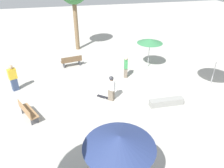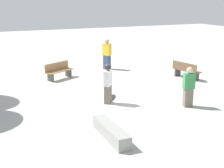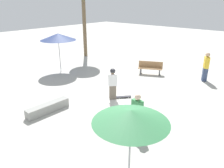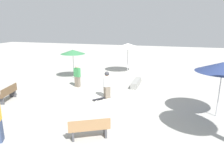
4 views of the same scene
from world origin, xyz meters
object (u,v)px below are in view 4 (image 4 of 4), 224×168
object	(u,v)px
skater_main	(107,84)
shade_umbrella_green	(73,52)
skateboard	(99,99)
shade_umbrella_navy	(223,67)
bench_near	(7,93)
bystander_far	(77,76)
shade_umbrella_white	(128,46)
concrete_ledge	(136,83)
bench_far	(89,129)

from	to	relation	value
skater_main	shade_umbrella_green	distance (m)	5.64
skateboard	shade_umbrella_navy	distance (m)	6.58
skater_main	bench_near	bearing A→B (deg)	-29.07
bystander_far	shade_umbrella_green	bearing A→B (deg)	-45.27
shade_umbrella_white	skater_main	bearing A→B (deg)	91.90
bench_near	shade_umbrella_white	bearing A→B (deg)	-40.27
concrete_ledge	shade_umbrella_green	world-z (taller)	shade_umbrella_green
bench_far	bystander_far	xyz separation A→B (m)	(3.35, -6.27, 0.35)
skater_main	concrete_ledge	world-z (taller)	skater_main
bench_far	shade_umbrella_white	xyz separation A→B (m)	(0.95, -11.50, 1.93)
skater_main	bench_far	distance (m)	4.71
skateboard	shade_umbrella_white	distance (m)	7.66
shade_umbrella_green	skater_main	bearing A→B (deg)	135.84
skater_main	skateboard	xyz separation A→B (m)	(0.35, 0.44, -0.80)
shade_umbrella_white	shade_umbrella_navy	distance (m)	9.93
skateboard	concrete_ledge	distance (m)	3.76
skater_main	shade_umbrella_green	bearing A→B (deg)	-93.63
shade_umbrella_white	shade_umbrella_green	size ratio (longest dim) A/B	1.14
bench_far	shade_umbrella_navy	size ratio (longest dim) A/B	0.62
shade_umbrella_white	bench_far	bearing A→B (deg)	94.70
skateboard	shade_umbrella_white	world-z (taller)	shade_umbrella_white
shade_umbrella_navy	skater_main	bearing A→B (deg)	-10.21
skateboard	shade_umbrella_navy	size ratio (longest dim) A/B	0.28
bench_near	bystander_far	world-z (taller)	bystander_far
skater_main	skateboard	world-z (taller)	skater_main
skater_main	bystander_far	world-z (taller)	skater_main
bench_near	shade_umbrella_navy	distance (m)	11.30
skater_main	bench_near	world-z (taller)	skater_main
shade_umbrella_white	shade_umbrella_navy	size ratio (longest dim) A/B	0.98
skater_main	shade_umbrella_navy	bearing A→B (deg)	120.32
bench_near	shade_umbrella_green	bearing A→B (deg)	-23.58
concrete_ledge	shade_umbrella_white	distance (m)	4.68
shade_umbrella_navy	bystander_far	world-z (taller)	shade_umbrella_navy
skater_main	shade_umbrella_white	bearing A→B (deg)	-137.56
concrete_ledge	bench_near	xyz separation A→B (m)	(6.54, 4.95, 0.23)
bench_near	bench_far	xyz separation A→B (m)	(-6.03, 2.66, 0.00)
skateboard	shade_umbrella_white	size ratio (longest dim) A/B	0.29
bench_far	shade_umbrella_green	size ratio (longest dim) A/B	0.72
skater_main	shade_umbrella_white	world-z (taller)	shade_umbrella_white
bench_far	shade_umbrella_white	distance (m)	11.70
bystander_far	shade_umbrella_white	bearing A→B (deg)	-100.87
bench_far	bench_near	bearing A→B (deg)	128.36
bystander_far	shade_umbrella_navy	bearing A→B (deg)	176.13
skateboard	bystander_far	size ratio (longest dim) A/B	0.48
shade_umbrella_white	shade_umbrella_navy	world-z (taller)	shade_umbrella_navy
bench_near	bench_far	world-z (taller)	same
bench_near	shade_umbrella_green	world-z (taller)	shade_umbrella_green
skater_main	shade_umbrella_green	size ratio (longest dim) A/B	0.71
skater_main	shade_umbrella_green	xyz separation A→B (m)	(3.95, -3.84, 1.21)
bench_near	bystander_far	xyz separation A→B (m)	(-2.68, -3.61, 0.35)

